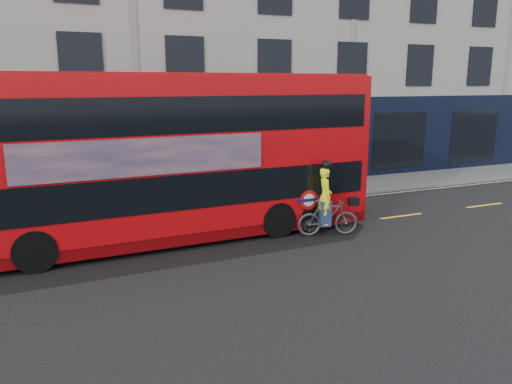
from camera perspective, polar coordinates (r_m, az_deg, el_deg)
ground at (r=13.60m, az=-6.56°, el=-7.79°), size 120.00×120.00×0.00m
pavement at (r=19.65m, az=-12.10°, el=-1.46°), size 60.00×3.00×0.12m
kerb at (r=18.22m, az=-11.15°, el=-2.49°), size 60.00×0.12×0.13m
building_terrace at (r=25.61m, az=-15.92°, el=18.28°), size 50.00×10.07×15.00m
road_edge_line at (r=17.95m, az=-10.94°, el=-2.91°), size 58.00×0.10×0.01m
lane_dashes at (r=14.97m, az=-8.24°, el=-5.92°), size 58.00×0.12×0.01m
bus at (r=15.07m, az=-9.29°, el=4.07°), size 12.34×3.17×4.94m
cyclist at (r=15.59m, az=8.14°, el=-2.15°), size 1.99×1.02×2.38m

